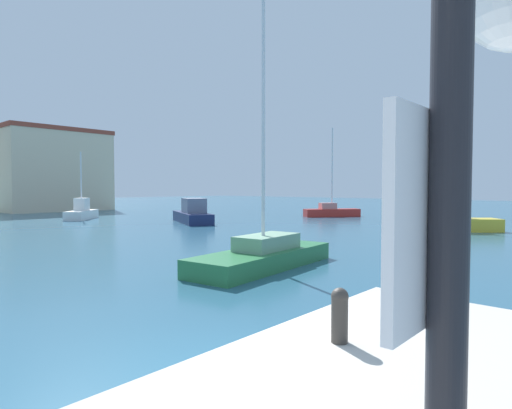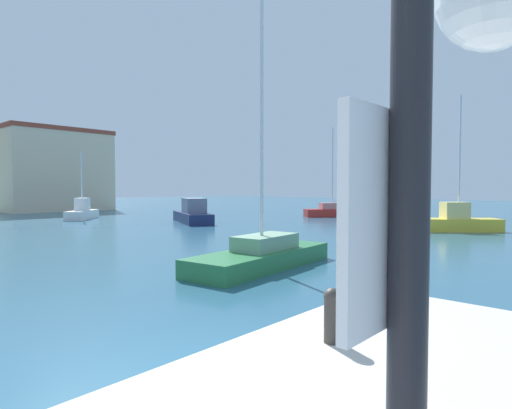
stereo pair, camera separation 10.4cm
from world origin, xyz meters
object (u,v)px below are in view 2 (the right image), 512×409
mooring_bollard (332,313)px  sailboat_yellow_near_pier (458,221)px  sailboat_red_mid_harbor (332,211)px  motorboat_navy_behind_lamppost (193,214)px  sailboat_white_outer_mooring (82,212)px  sailboat_green_inner_mooring (262,254)px

mooring_bollard → sailboat_yellow_near_pier: bearing=13.5°
sailboat_red_mid_harbor → motorboat_navy_behind_lamppost: (-13.14, 4.41, 0.14)m
mooring_bollard → sailboat_white_outer_mooring: size_ratio=0.11×
sailboat_green_inner_mooring → mooring_bollard: bearing=-133.9°
sailboat_white_outer_mooring → motorboat_navy_behind_lamppost: sailboat_white_outer_mooring is taller
sailboat_white_outer_mooring → sailboat_yellow_near_pier: bearing=-68.0°
mooring_bollard → sailboat_green_inner_mooring: (6.70, 6.97, -0.82)m
mooring_bollard → sailboat_red_mid_harbor: (30.10, 18.81, -0.76)m
sailboat_white_outer_mooring → motorboat_navy_behind_lamppost: 10.78m
sailboat_yellow_near_pier → sailboat_red_mid_harbor: size_ratio=1.02×
sailboat_yellow_near_pier → motorboat_navy_behind_lamppost: 18.80m
sailboat_green_inner_mooring → motorboat_navy_behind_lamppost: sailboat_green_inner_mooring is taller
sailboat_yellow_near_pier → sailboat_green_inner_mooring: sailboat_green_inner_mooring is taller
sailboat_green_inner_mooring → motorboat_navy_behind_lamppost: 19.22m
sailboat_white_outer_mooring → sailboat_green_inner_mooring: sailboat_green_inner_mooring is taller
sailboat_red_mid_harbor → sailboat_yellow_near_pier: bearing=-115.2°
mooring_bollard → sailboat_red_mid_harbor: size_ratio=0.08×
sailboat_yellow_near_pier → motorboat_navy_behind_lamppost: bearing=111.8°
sailboat_white_outer_mooring → sailboat_red_mid_harbor: (17.25, -14.37, -0.07)m
sailboat_white_outer_mooring → sailboat_red_mid_harbor: 22.46m
sailboat_red_mid_harbor → motorboat_navy_behind_lamppost: 13.86m
sailboat_yellow_near_pier → sailboat_white_outer_mooring: sailboat_yellow_near_pier is taller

